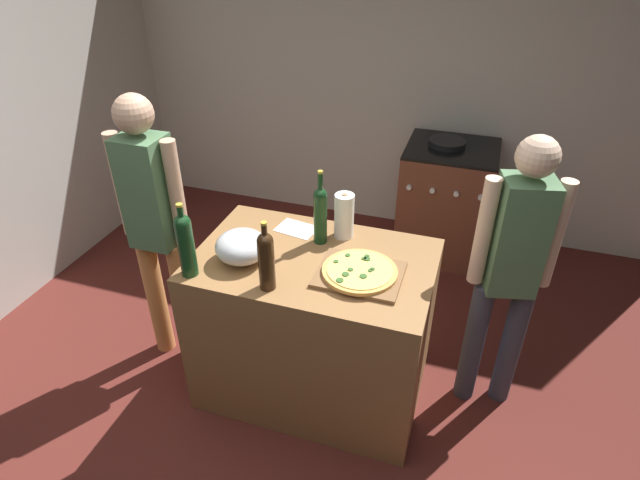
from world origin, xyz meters
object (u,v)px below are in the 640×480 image
Objects in this scene: wine_bottle_dark at (320,213)px; stove at (445,201)px; wine_bottle_clear at (185,243)px; mixing_bowl at (241,247)px; paper_towel_roll at (344,216)px; wine_bottle_amber at (266,259)px; person_in_stripes at (155,221)px; person_in_red at (511,266)px; pizza at (360,271)px.

stove is at bearing 70.74° from wine_bottle_dark.
wine_bottle_dark reaches higher than wine_bottle_clear.
mixing_bowl is 1.04× the size of paper_towel_roll.
wine_bottle_amber is (-0.21, -0.53, 0.04)m from paper_towel_roll.
person_in_stripes is at bearing -130.07° from stove.
mixing_bowl is 0.64× the size of wine_bottle_dark.
wine_bottle_dark is (0.50, 0.46, -0.00)m from wine_bottle_clear.
person_in_red is at bearing 3.65° from wine_bottle_dark.
wine_bottle_clear is 0.39m from wine_bottle_amber.
wine_bottle_dark is at bearing -109.26° from stove.
person_in_red is (0.85, -0.03, -0.11)m from paper_towel_roll.
person_in_stripes is 1.04× the size of person_in_red.
wine_bottle_dark is (-0.10, -0.09, 0.05)m from paper_towel_roll.
wine_bottle_amber reaches higher than stove.
person_in_stripes is at bearing 160.39° from wine_bottle_amber.
paper_towel_roll is 0.61× the size of wine_bottle_dark.
person_in_red is (1.45, 0.52, -0.16)m from wine_bottle_clear.
mixing_bowl is at bearing -137.79° from wine_bottle_dark.
wine_bottle_clear is at bearing -117.59° from stove.
mixing_bowl reaches higher than stove.
wine_bottle_clear reaches higher than paper_towel_roll.
mixing_bowl is 0.74× the size of wine_bottle_amber.
mixing_bowl is 0.27m from wine_bottle_amber.
paper_towel_roll is 1.57m from stove.
person_in_red reaches higher than wine_bottle_amber.
wine_bottle_amber is at bearing -154.52° from person_in_red.
person_in_stripes is (-1.15, 0.06, 0.03)m from pizza.
person_in_red reaches higher than wine_bottle_dark.
wine_bottle_dark is 0.90m from person_in_stripes.
person_in_stripes is (-1.40, -1.66, 0.50)m from stove.
mixing_bowl is at bearing 141.82° from wine_bottle_amber.
person_in_red is at bearing 15.23° from mixing_bowl.
paper_towel_roll is at bearing 42.29° from wine_bottle_dark.
person_in_stripes reaches higher than wine_bottle_amber.
wine_bottle_dark is 0.46m from wine_bottle_amber.
pizza is 0.39× the size of stove.
mixing_bowl is at bearing -164.77° from person_in_red.
wine_bottle_clear is 2.29m from stove.
paper_towel_roll is at bearing 117.95° from pizza.
stove is at bearing 62.41° from wine_bottle_clear.
person_in_red reaches higher than mixing_bowl.
person_in_red is at bearing -73.47° from stove.
paper_towel_roll is at bearing 14.86° from person_in_stripes.
pizza is 0.74m from person_in_red.
wine_bottle_clear is at bearing -37.76° from person_in_stripes.
stove is (0.52, 1.50, -0.61)m from wine_bottle_dark.
wine_bottle_dark reaches higher than stove.
wine_bottle_dark is at bearing 76.36° from wine_bottle_amber.
stove is (0.25, 1.73, -0.47)m from pizza.
pizza is 0.37m from paper_towel_roll.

